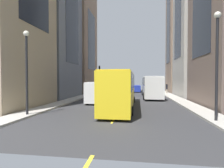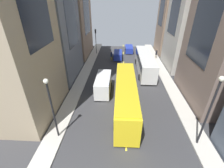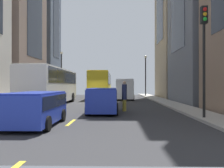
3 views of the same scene
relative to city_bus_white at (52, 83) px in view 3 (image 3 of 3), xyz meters
name	(u,v)px [view 3 (image 3 of 3)]	position (x,y,z in m)	size (l,w,h in m)	color
ground_plane	(96,102)	(3.88, 3.23, -2.01)	(40.60, 40.60, 0.00)	#333335
sidewalk_west	(28,102)	(-3.47, 3.23, -1.93)	(1.90, 44.00, 0.15)	#B2ADA3
sidewalk_east	(165,102)	(11.23, 3.23, -1.93)	(1.90, 44.00, 0.15)	#B2ADA3
lane_stripe_1	(71,123)	(3.88, -10.77, -2.00)	(0.16, 2.00, 0.01)	yellow
lane_stripe_2	(88,109)	(3.88, -3.77, -2.00)	(0.16, 2.00, 0.01)	yellow
lane_stripe_3	(96,102)	(3.88, 3.23, -2.00)	(0.16, 2.00, 0.01)	yellow
lane_stripe_4	(100,99)	(3.88, 10.23, -2.00)	(0.16, 2.00, 0.01)	yellow
lane_stripe_5	(103,96)	(3.88, 17.23, -2.00)	(0.16, 2.00, 0.01)	yellow
lane_stripe_6	(105,95)	(3.88, 24.23, -2.00)	(0.16, 2.00, 0.01)	yellow
building_west_2	(6,7)	(-8.55, 8.88, 10.07)	(7.94, 10.32, 24.16)	#7A665B
building_west_3	(30,12)	(-9.26, 19.89, 12.82)	(9.37, 7.24, 29.66)	#4C5666
city_bus_white	(52,83)	(0.00, 0.00, 0.00)	(2.80, 12.05, 3.35)	silver
streetcar_yellow	(101,83)	(3.87, 11.51, 0.12)	(2.70, 12.92, 3.59)	yellow
delivery_van_white	(124,88)	(7.05, 8.03, -0.50)	(2.25, 5.34, 2.58)	white
car_blue_0	(35,106)	(2.46, -11.72, -1.12)	(2.07, 4.34, 1.51)	#2338AD
car_blue_1	(103,98)	(5.21, -6.70, -1.04)	(1.98, 4.33, 1.64)	#2338AD
pedestrian_waiting_curb	(124,95)	(6.65, -5.46, -0.88)	(0.36, 0.36, 2.12)	gold
traffic_light_near_corner	(204,40)	(10.68, -9.83, 2.18)	(0.32, 0.44, 5.80)	black
streetlamp_near	(146,71)	(10.78, 16.84, 2.18)	(0.44, 0.44, 6.53)	black
streetlamp_far	(61,69)	(-3.02, 16.99, 2.55)	(0.44, 0.44, 7.22)	black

